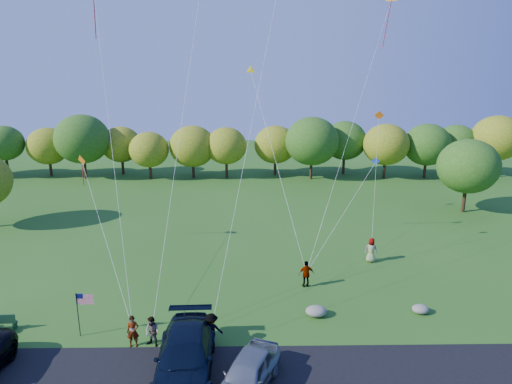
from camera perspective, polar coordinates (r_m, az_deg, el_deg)
The scene contains 13 objects.
ground at distance 26.23m, azimuth -5.88°, elevation -17.55°, with size 140.00×140.00×0.00m, color #285819.
treeline at distance 59.71m, azimuth -4.14°, elevation 6.23°, with size 75.36×27.99×8.67m.
minivan_navy at distance 23.12m, azimuth -8.85°, elevation -19.64°, with size 2.69×6.62×1.92m, color black.
minivan_silver at distance 22.08m, azimuth -1.05°, elevation -21.81°, with size 1.92×4.76×1.62m, color gray.
flyer_a at distance 25.73m, azimuth -15.14°, elevation -16.47°, with size 0.64×0.42×1.74m, color #4C4C59.
flyer_b at distance 25.53m, azimuth -12.84°, elevation -16.67°, with size 0.81×0.63×1.67m, color #4C4C59.
flyer_c at distance 25.05m, azimuth -5.57°, elevation -16.78°, with size 1.19×0.68×1.84m, color #4C4C59.
flyer_d at distance 31.02m, azimuth 6.31°, elevation -10.15°, with size 1.08×0.45×1.84m, color #4C4C59.
flyer_e at distance 35.62m, azimuth 14.21°, elevation -7.06°, with size 0.91×0.59×1.87m, color #4C4C59.
park_bench at distance 30.01m, azimuth -29.37°, elevation -13.94°, with size 1.78×0.48×0.98m.
flag_assembly at distance 26.87m, azimuth -20.90°, elevation -12.95°, with size 0.95×0.62×2.57m.
boulder_near at distance 28.02m, azimuth 7.53°, elevation -14.55°, with size 1.25×0.98×0.62m, color gray.
boulder_far at distance 29.78m, azimuth 19.87°, elevation -13.60°, with size 1.00×0.83×0.52m, color gray.
Camera 1 is at (2.21, -21.96, 14.18)m, focal length 32.00 mm.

